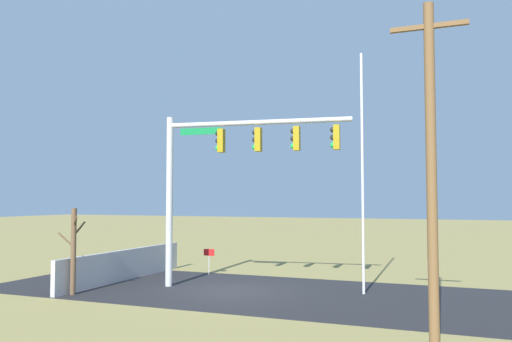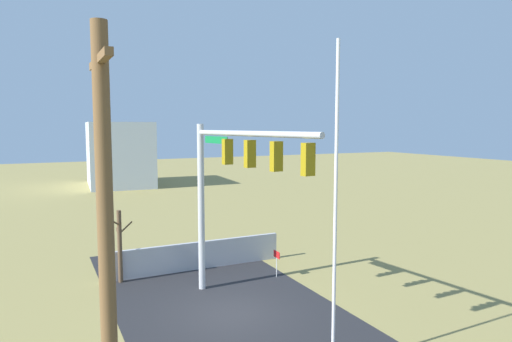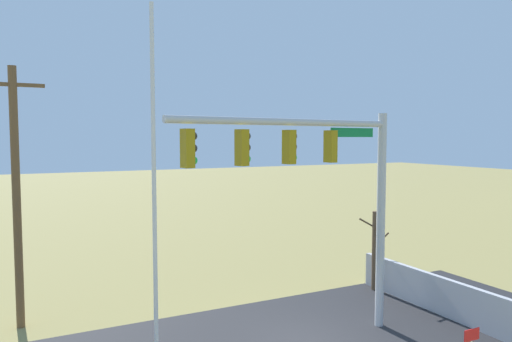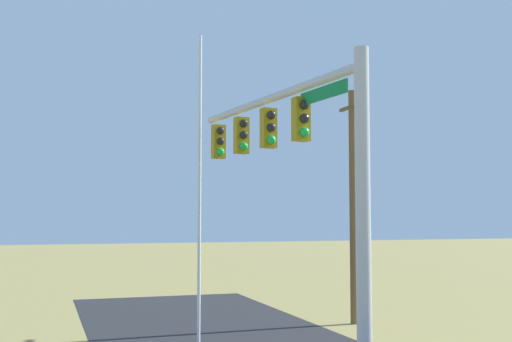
# 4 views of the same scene
# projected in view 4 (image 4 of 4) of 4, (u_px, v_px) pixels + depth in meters

# --- Properties ---
(signal_mast) EXTENTS (7.68, 1.23, 7.07)m
(signal_mast) POSITION_uv_depth(u_px,v_px,m) (297.00, 160.00, 14.12)
(signal_mast) COLOR #B2B5BA
(signal_mast) RESTS_ON ground_plane
(flagpole) EXTENTS (0.10, 0.10, 9.31)m
(flagpole) POSITION_uv_depth(u_px,v_px,m) (199.00, 191.00, 18.92)
(flagpole) COLOR silver
(flagpole) RESTS_ON ground_plane
(utility_pole) EXTENTS (1.90, 0.26, 8.58)m
(utility_pole) POSITION_uv_depth(u_px,v_px,m) (353.00, 201.00, 23.65)
(utility_pole) COLOR brown
(utility_pole) RESTS_ON ground_plane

